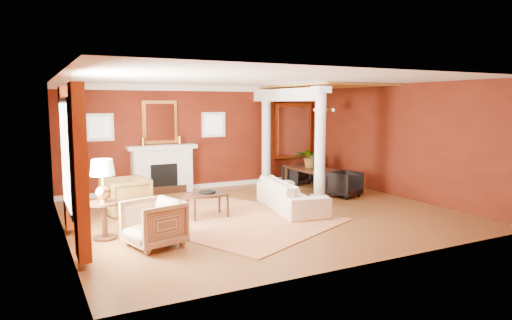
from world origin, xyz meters
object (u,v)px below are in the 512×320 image
sofa (291,190)px  dining_table (313,172)px  armchair_leopard (125,195)px  side_table (103,186)px  armchair_stripe (154,221)px  coffee_table (207,195)px

sofa → dining_table: dining_table is taller
armchair_leopard → side_table: 1.76m
armchair_stripe → side_table: side_table is taller
sofa → armchair_leopard: size_ratio=2.57×
sofa → coffee_table: bearing=95.1°
sofa → coffee_table: size_ratio=2.23×
armchair_leopard → dining_table: 5.44m
dining_table → side_table: bearing=112.1°
sofa → armchair_stripe: 3.69m
coffee_table → armchair_leopard: bearing=148.1°
sofa → armchair_leopard: bearing=82.3°
coffee_table → dining_table: (3.86, 1.77, -0.02)m
side_table → sofa: bearing=6.0°
coffee_table → sofa: bearing=-5.0°
armchair_leopard → armchair_stripe: (-0.00, -2.37, -0.02)m
sofa → dining_table: size_ratio=1.40×
dining_table → sofa: bearing=136.2°
dining_table → armchair_stripe: bearing=121.4°
coffee_table → side_table: size_ratio=0.73×
coffee_table → dining_table: bearing=24.7°
armchair_stripe → dining_table: bearing=105.6°
side_table → dining_table: 6.52m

